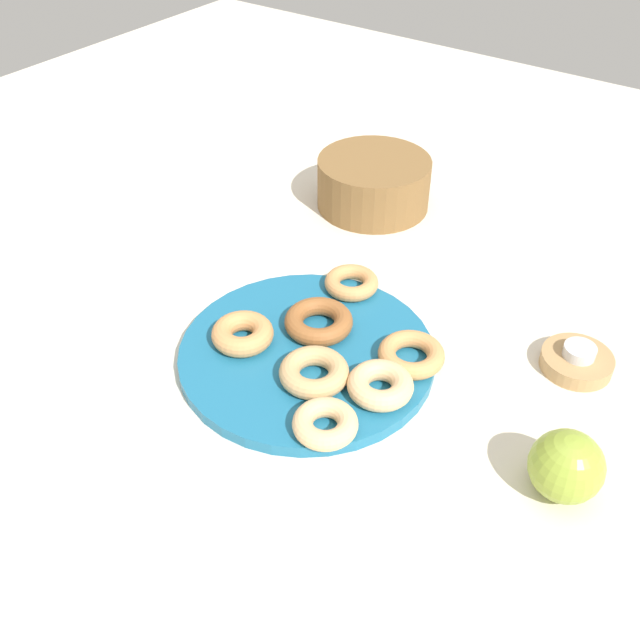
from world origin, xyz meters
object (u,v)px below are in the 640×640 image
donut_3 (380,385)px  basket (374,183)px  donut_5 (411,355)px  tealight (580,351)px  donut_2 (314,372)px  apple (566,466)px  donut_1 (319,321)px  donut_plate (307,354)px  donut_0 (325,424)px  donut_6 (351,283)px  candle_holder (576,362)px  donut_4 (243,334)px

donut_3 → basket: basket is taller
donut_5 → tealight: (0.17, 0.13, 0.00)m
donut_2 → apple: bearing=5.5°
donut_1 → donut_5: 0.14m
donut_plate → donut_3: size_ratio=4.13×
donut_3 → apple: apple is taller
tealight → basket: basket is taller
donut_2 → tealight: size_ratio=2.11×
donut_0 → basket: size_ratio=0.40×
donut_2 → tealight: 0.34m
donut_5 → tealight: bearing=37.1°
donut_6 → apple: apple is taller
donut_0 → basket: 0.55m
donut_plate → donut_2: 0.06m
donut_5 → candle_holder: donut_5 is taller
donut_3 → donut_1: bearing=157.0°
donut_plate → donut_2: donut_2 is taller
donut_0 → candle_holder: donut_0 is taller
donut_0 → donut_1: 0.18m
candle_holder → donut_1: bearing=-154.4°
donut_6 → donut_4: bearing=-106.2°
donut_2 → candle_holder: 0.35m
donut_3 → tealight: donut_3 is taller
donut_plate → donut_1: donut_1 is taller
donut_plate → donut_6: (-0.03, 0.14, 0.02)m
donut_2 → candle_holder: size_ratio=0.95×
donut_3 → basket: bearing=123.3°
donut_0 → tealight: size_ratio=1.85×
donut_0 → candle_holder: bearing=56.4°
donut_2 → donut_0: bearing=-45.5°
donut_2 → candle_holder: (0.26, 0.23, -0.02)m
donut_0 → donut_3: size_ratio=0.94×
donut_plate → donut_5: 0.14m
candle_holder → apple: 0.21m
donut_plate → donut_2: (0.04, -0.04, 0.02)m
donut_0 → donut_5: (0.02, 0.16, -0.00)m
donut_2 → apple: apple is taller
donut_4 → apple: bearing=3.4°
donut_1 → donut_2: (0.05, -0.08, 0.00)m
tealight → basket: size_ratio=0.21×
donut_0 → tealight: donut_0 is taller
donut_4 → donut_2: bearing=-2.0°
donut_2 → donut_plate: bearing=135.5°
donut_3 → donut_4: 0.20m
donut_1 → basket: basket is taller
donut_3 → donut_6: size_ratio=1.04×
donut_plate → donut_0: size_ratio=4.39×
donut_3 → donut_5: donut_3 is taller
donut_4 → candle_holder: 0.44m
donut_2 → tealight: donut_2 is taller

